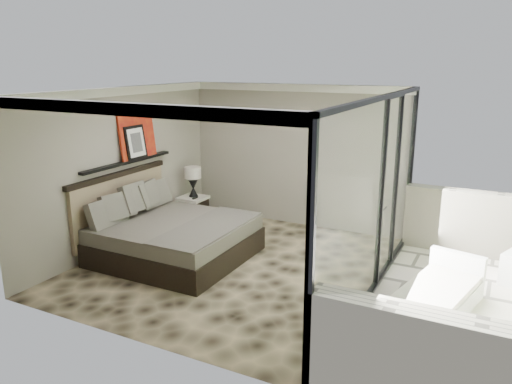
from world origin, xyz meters
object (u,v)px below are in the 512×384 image
at_px(nightstand, 193,209).
at_px(lounger, 439,295).
at_px(bed, 170,235).
at_px(table_lamp, 193,178).

xyz_separation_m(nightstand, lounger, (5.07, -1.66, -0.07)).
bearing_deg(bed, table_lamp, 112.49).
xyz_separation_m(table_lamp, lounger, (5.07, -1.68, -0.73)).
distance_m(table_lamp, lounger, 5.39).
bearing_deg(table_lamp, nightstand, -103.04).
relative_size(table_lamp, lounger, 0.37).
bearing_deg(nightstand, bed, -54.74).
height_order(nightstand, table_lamp, table_lamp).
relative_size(bed, table_lamp, 3.77).
xyz_separation_m(bed, nightstand, (-0.76, 1.80, -0.12)).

